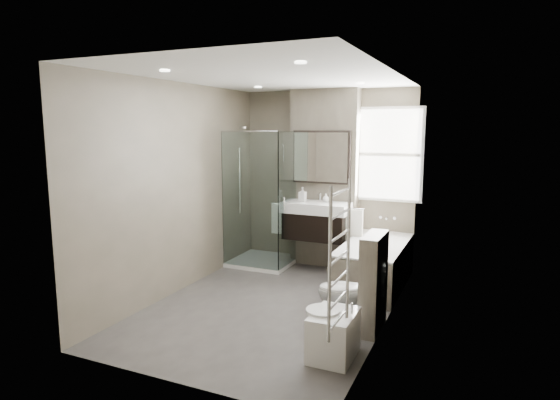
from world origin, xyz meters
The scene contains 15 objects.
room centered at (0.00, 0.00, 1.30)m, with size 2.70×3.90×2.70m.
vanity_pier centered at (0.00, 1.77, 1.30)m, with size 1.00×0.25×2.60m, color #655D4F.
vanity centered at (0.00, 1.43, 0.74)m, with size 0.95×0.47×0.66m.
mirror_cabinet centered at (0.00, 1.61, 1.63)m, with size 0.86×0.08×0.76m.
towel_left centered at (-0.56, 1.40, 0.72)m, with size 0.24×0.06×0.44m, color white.
towel_right centered at (0.56, 1.40, 0.72)m, with size 0.24×0.06×0.44m, color white.
shower_enclosure centered at (-0.75, 1.35, 0.49)m, with size 0.90×0.90×2.00m.
bathtub centered at (0.92, 1.10, 0.32)m, with size 0.75×1.60×0.57m.
window centered at (0.90, 1.88, 1.68)m, with size 0.98×0.06×1.33m.
toilet centered at (0.97, -0.21, 0.35)m, with size 0.39×0.68×0.70m, color white.
cistern_box centered at (1.21, -0.25, 0.50)m, with size 0.19×0.55×1.00m.
bidet centered at (1.01, -0.96, 0.22)m, with size 0.44×0.52×0.53m.
towel_radiator centered at (1.25, -1.60, 1.12)m, with size 0.03×0.49×1.10m.
soap_bottle_a centered at (-0.21, 1.42, 1.10)m, with size 0.09×0.09×0.21m, color white.
soap_bottle_b centered at (0.11, 1.53, 1.06)m, with size 0.09×0.09×0.12m, color white.
Camera 1 is at (2.19, -4.77, 2.05)m, focal length 30.00 mm.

